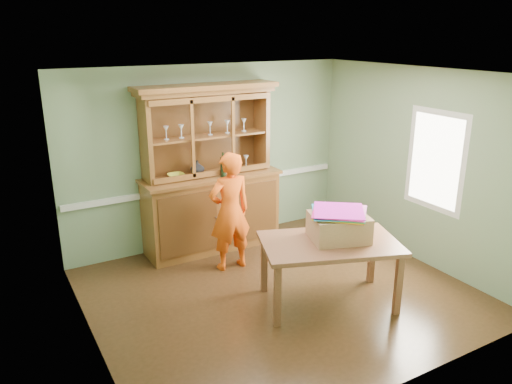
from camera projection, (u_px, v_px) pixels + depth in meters
floor at (280, 293)px, 6.28m from camera, size 4.50×4.50×0.00m
ceiling at (283, 74)px, 5.45m from camera, size 4.50×4.50×0.00m
wall_back at (210, 156)px, 7.52m from camera, size 4.50×0.00×4.50m
wall_left at (85, 227)px, 4.80m from camera, size 0.00×4.00×4.00m
wall_right at (418, 166)px, 6.93m from camera, size 0.00×4.00×4.00m
wall_front at (409, 254)px, 4.21m from camera, size 4.50×0.00×4.50m
chair_rail at (212, 185)px, 7.63m from camera, size 4.41×0.05×0.08m
framed_map at (78, 198)px, 5.00m from camera, size 0.03×0.60×0.46m
window_panel at (435, 161)px, 6.62m from camera, size 0.03×0.96×1.36m
china_hutch at (210, 193)px, 7.37m from camera, size 2.08×0.69×2.44m
dining_table at (330, 249)px, 5.87m from camera, size 1.82×1.44×0.79m
cardboard_box at (339, 227)px, 5.87m from camera, size 0.78×0.70×0.30m
kite_stack at (341, 213)px, 5.80m from camera, size 0.80×0.80×0.06m
person at (230, 212)px, 6.72m from camera, size 0.61×0.40×1.65m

